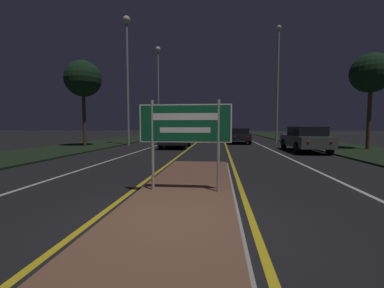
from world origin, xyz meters
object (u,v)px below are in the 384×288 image
at_px(car_approaching_0, 176,137).
at_px(car_approaching_2, 180,131).
at_px(highway_sign, 185,127).
at_px(car_receding_1, 239,135).
at_px(streetlight_right_near, 278,75).
at_px(car_receding_0, 305,139).
at_px(streetlight_left_far, 158,76).
at_px(streetlight_left_near, 127,60).
at_px(car_approaching_1, 187,133).

xyz_separation_m(car_approaching_0, car_approaching_2, (-3.30, 24.00, 0.01)).
height_order(highway_sign, car_receding_1, highway_sign).
xyz_separation_m(streetlight_right_near, car_receding_0, (-0.12, -8.50, -5.48)).
distance_m(car_receding_1, car_approaching_0, 7.06).
distance_m(highway_sign, streetlight_right_near, 20.56).
bearing_deg(car_approaching_0, car_approaching_2, 97.83).
height_order(streetlight_right_near, car_approaching_0, streetlight_right_near).
bearing_deg(streetlight_right_near, car_approaching_2, 123.89).
distance_m(streetlight_left_far, car_receding_0, 19.57).
bearing_deg(streetlight_left_far, streetlight_left_near, -90.31).
distance_m(streetlight_left_near, car_approaching_2, 23.32).
distance_m(highway_sign, car_approaching_0, 12.86).
bearing_deg(car_approaching_2, highway_sign, -81.22).
relative_size(streetlight_left_near, car_approaching_1, 2.18).
distance_m(streetlight_left_far, car_approaching_0, 13.92).
bearing_deg(highway_sign, streetlight_left_near, 114.57).
xyz_separation_m(streetlight_left_far, car_approaching_2, (0.73, 12.44, -6.61)).
bearing_deg(car_approaching_0, car_receding_1, 45.69).
distance_m(car_receding_0, car_receding_1, 7.92).
bearing_deg(car_approaching_1, car_receding_0, -54.39).
bearing_deg(streetlight_left_far, streetlight_right_near, -22.27).
relative_size(streetlight_left_far, streetlight_right_near, 1.00).
relative_size(streetlight_right_near, car_approaching_0, 2.52).
bearing_deg(streetlight_left_far, car_receding_0, -47.70).
distance_m(car_approaching_0, car_approaching_1, 10.22).
relative_size(streetlight_right_near, car_receding_0, 2.23).
distance_m(highway_sign, streetlight_left_far, 25.67).
bearing_deg(streetlight_left_far, car_approaching_2, 86.64).
bearing_deg(car_receding_0, highway_sign, -119.74).
height_order(streetlight_left_near, car_receding_1, streetlight_left_near).
bearing_deg(car_receding_1, highway_sign, -98.30).
height_order(highway_sign, car_approaching_2, highway_sign).
xyz_separation_m(streetlight_left_near, car_approaching_0, (4.09, -1.47, -6.00)).
bearing_deg(car_approaching_2, streetlight_left_near, -92.00).
xyz_separation_m(streetlight_right_near, car_approaching_1, (-8.93, 3.79, -5.48)).
height_order(streetlight_left_far, car_receding_1, streetlight_left_far).
distance_m(highway_sign, car_receding_0, 12.16).
xyz_separation_m(streetlight_right_near, car_receding_1, (-3.57, -1.37, -5.56)).
bearing_deg(car_approaching_1, car_approaching_0, -87.60).
height_order(streetlight_left_near, car_approaching_2, streetlight_left_near).
bearing_deg(car_receding_1, car_approaching_1, 136.07).
bearing_deg(car_receding_0, streetlight_right_near, 89.16).
xyz_separation_m(streetlight_left_far, car_approaching_1, (3.61, -1.34, -6.59)).
distance_m(car_receding_0, car_approaching_2, 28.57).
height_order(streetlight_left_near, streetlight_right_near, streetlight_right_near).
bearing_deg(streetlight_right_near, car_receding_1, -158.96).
distance_m(streetlight_right_near, car_receding_1, 6.75).
xyz_separation_m(car_receding_0, car_approaching_2, (-11.68, 26.07, -0.02)).
height_order(streetlight_left_far, car_approaching_1, streetlight_left_far).
relative_size(car_receding_1, car_approaching_0, 1.02).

